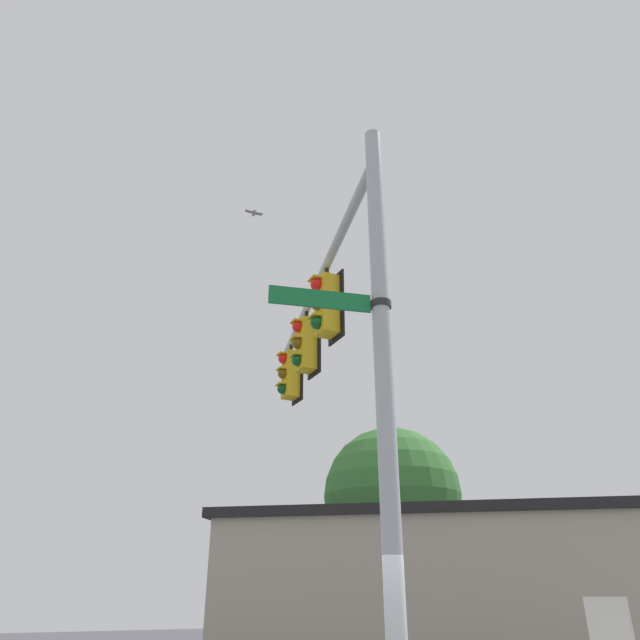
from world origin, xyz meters
The scene contains 9 objects.
signal_pole centered at (0.00, 0.00, 3.89)m, with size 0.21×0.21×7.78m, color #ADB2B7.
mast_arm centered at (3.42, -0.81, 7.30)m, with size 0.15×0.15×7.03m, color #ADB2B7.
traffic_light_nearest_pole centered at (2.66, -0.61, 6.53)m, with size 0.54×0.49×1.31m.
traffic_light_mid_inner centered at (4.38, -1.01, 6.53)m, with size 0.54×0.49×1.31m.
traffic_light_mid_outer centered at (6.09, -1.42, 6.53)m, with size 0.54×0.49×1.31m.
street_name_sign centered at (0.10, 0.44, 5.22)m, with size 0.44×1.41×0.22m.
bird_flying centered at (6.18, -0.42, 10.54)m, with size 0.28×0.44×0.09m.
storefront_building centered at (12.21, -9.11, 2.28)m, with size 14.09×15.13×4.53m.
tree_by_storefront centered at (13.82, -8.82, 5.40)m, with size 5.02×5.02×7.93m.
Camera 1 is at (-5.29, 3.33, 2.15)m, focal length 33.39 mm.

